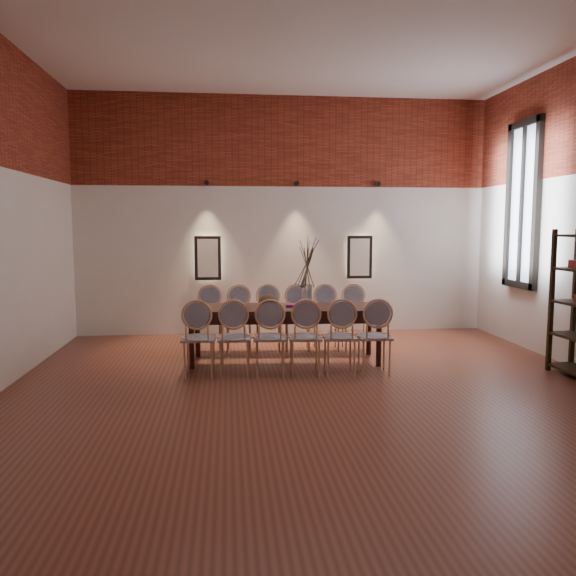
{
  "coord_description": "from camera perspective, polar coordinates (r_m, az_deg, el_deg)",
  "views": [
    {
      "loc": [
        -0.97,
        -6.08,
        1.84
      ],
      "look_at": [
        -0.21,
        0.99,
        1.05
      ],
      "focal_mm": 35.0,
      "sensor_mm": 36.0,
      "label": 1
    }
  ],
  "objects": [
    {
      "name": "chair_far_f",
      "position": [
        8.43,
        6.85,
        -3.06
      ],
      "size": [
        0.46,
        0.46,
        0.94
      ],
      "primitive_type": null,
      "rotation": [
        0.0,
        0.0,
        3.08
      ],
      "color": "tan",
      "rests_on": "floor"
    },
    {
      "name": "dried_branches",
      "position": [
        7.54,
        1.93,
        2.61
      ],
      "size": [
        0.5,
        0.5,
        0.7
      ],
      "primitive_type": null,
      "color": "#4C4230",
      "rests_on": "vase"
    },
    {
      "name": "chair_near_e",
      "position": [
        7.01,
        5.27,
        -4.96
      ],
      "size": [
        0.46,
        0.46,
        0.94
      ],
      "primitive_type": null,
      "rotation": [
        0.0,
        0.0,
        -0.06
      ],
      "color": "tan",
      "rests_on": "floor"
    },
    {
      "name": "chair_near_c",
      "position": [
        6.94,
        -1.86,
        -5.05
      ],
      "size": [
        0.46,
        0.46,
        0.94
      ],
      "primitive_type": null,
      "rotation": [
        0.0,
        0.0,
        -0.06
      ],
      "color": "tan",
      "rests_on": "floor"
    },
    {
      "name": "floor",
      "position": [
        6.42,
        2.82,
        -10.4
      ],
      "size": [
        7.0,
        7.0,
        0.02
      ],
      "primitive_type": "cube",
      "color": "brown",
      "rests_on": "ground"
    },
    {
      "name": "niche_right",
      "position": [
        9.81,
        7.25,
        3.13
      ],
      "size": [
        0.36,
        0.06,
        0.66
      ],
      "primitive_type": "cube",
      "color": "#FFEAC6",
      "rests_on": "wall_back"
    },
    {
      "name": "wall_back",
      "position": [
        9.67,
        -0.41,
        7.29
      ],
      "size": [
        7.0,
        0.1,
        4.0
      ],
      "primitive_type": "cube",
      "color": "silver",
      "rests_on": "ground"
    },
    {
      "name": "dining_table",
      "position": [
        7.65,
        -0.32,
        -4.7
      ],
      "size": [
        2.64,
        0.98,
        0.75
      ],
      "primitive_type": "cube",
      "rotation": [
        0.0,
        0.0,
        -0.06
      ],
      "color": "black",
      "rests_on": "floor"
    },
    {
      "name": "chair_near_a",
      "position": [
        6.98,
        -9.02,
        -5.06
      ],
      "size": [
        0.46,
        0.46,
        0.94
      ],
      "primitive_type": null,
      "rotation": [
        0.0,
        0.0,
        -0.06
      ],
      "color": "tan",
      "rests_on": "floor"
    },
    {
      "name": "spot_fixture_mid",
      "position": [
        9.59,
        0.88,
        10.59
      ],
      "size": [
        0.08,
        0.1,
        0.08
      ],
      "primitive_type": "cylinder",
      "rotation": [
        1.57,
        0.0,
        0.0
      ],
      "color": "black",
      "rests_on": "wall_back"
    },
    {
      "name": "window_mullion",
      "position": [
        9.2,
        22.69,
        7.79
      ],
      "size": [
        0.06,
        0.06,
        2.4
      ],
      "primitive_type": "cube",
      "color": "black",
      "rests_on": "wall_right"
    },
    {
      "name": "brick_band_back",
      "position": [
        9.71,
        -0.37,
        14.69
      ],
      "size": [
        7.0,
        0.02,
        1.5
      ],
      "primitive_type": "cube",
      "color": "maroon",
      "rests_on": "ground"
    },
    {
      "name": "chair_far_b",
      "position": [
        8.32,
        -5.02,
        -3.16
      ],
      "size": [
        0.46,
        0.46,
        0.94
      ],
      "primitive_type": null,
      "rotation": [
        0.0,
        0.0,
        3.08
      ],
      "color": "tan",
      "rests_on": "floor"
    },
    {
      "name": "window_frame",
      "position": [
        9.2,
        22.69,
        7.79
      ],
      "size": [
        0.08,
        0.9,
        2.5
      ],
      "primitive_type": "cube",
      "color": "black",
      "rests_on": "wall_right"
    },
    {
      "name": "wall_front",
      "position": [
        2.71,
        14.99,
        9.52
      ],
      "size": [
        7.0,
        0.1,
        4.0
      ],
      "primitive_type": "cube",
      "color": "silver",
      "rests_on": "ground"
    },
    {
      "name": "ceiling",
      "position": [
        6.52,
        3.04,
        25.76
      ],
      "size": [
        7.0,
        7.0,
        0.02
      ],
      "primitive_type": "cube",
      "color": "silver",
      "rests_on": "ground"
    },
    {
      "name": "chair_near_b",
      "position": [
        6.94,
        -5.45,
        -5.06
      ],
      "size": [
        0.46,
        0.46,
        0.94
      ],
      "primitive_type": null,
      "rotation": [
        0.0,
        0.0,
        -0.06
      ],
      "color": "tan",
      "rests_on": "floor"
    },
    {
      "name": "spot_fixture_right",
      "position": [
        9.86,
        9.11,
        10.39
      ],
      "size": [
        0.08,
        0.1,
        0.08
      ],
      "primitive_type": "cylinder",
      "rotation": [
        1.57,
        0.0,
        0.0
      ],
      "color": "black",
      "rests_on": "wall_back"
    },
    {
      "name": "chair_near_f",
      "position": [
        7.08,
        8.75,
        -4.89
      ],
      "size": [
        0.46,
        0.46,
        0.94
      ],
      "primitive_type": null,
      "rotation": [
        0.0,
        0.0,
        -0.06
      ],
      "color": "tan",
      "rests_on": "floor"
    },
    {
      "name": "chair_far_a",
      "position": [
        8.34,
        -7.99,
        -3.17
      ],
      "size": [
        0.46,
        0.46,
        0.94
      ],
      "primitive_type": null,
      "rotation": [
        0.0,
        0.0,
        3.08
      ],
      "color": "tan",
      "rests_on": "floor"
    },
    {
      "name": "book",
      "position": [
        7.63,
        0.79,
        -1.76
      ],
      "size": [
        0.27,
        0.19,
        0.03
      ],
      "primitive_type": "cube",
      "rotation": [
        0.0,
        0.0,
        -0.06
      ],
      "color": "#7E0D69",
      "rests_on": "dining_table"
    },
    {
      "name": "chair_far_c",
      "position": [
        8.31,
        -2.03,
        -3.15
      ],
      "size": [
        0.46,
        0.46,
        0.94
      ],
      "primitive_type": null,
      "rotation": [
        0.0,
        0.0,
        3.08
      ],
      "color": "tan",
      "rests_on": "floor"
    },
    {
      "name": "chair_near_d",
      "position": [
        6.96,
        1.72,
        -5.02
      ],
      "size": [
        0.46,
        0.46,
        0.94
      ],
      "primitive_type": null,
      "rotation": [
        0.0,
        0.0,
        -0.06
      ],
      "color": "tan",
      "rests_on": "floor"
    },
    {
      "name": "chair_far_d",
      "position": [
        8.33,
        0.96,
        -3.13
      ],
      "size": [
        0.46,
        0.46,
        0.94
      ],
      "primitive_type": null,
      "rotation": [
        0.0,
        0.0,
        3.08
      ],
      "color": "tan",
      "rests_on": "floor"
    },
    {
      "name": "bowl",
      "position": [
        7.52,
        -2.07,
        -1.31
      ],
      "size": [
        0.24,
        0.24,
        0.18
      ],
      "primitive_type": "ellipsoid",
      "color": "#563120",
      "rests_on": "dining_table"
    },
    {
      "name": "vase",
      "position": [
        7.58,
        1.92,
        -0.78
      ],
      "size": [
        0.14,
        0.14,
        0.3
      ],
      "primitive_type": "cylinder",
      "color": "silver",
      "rests_on": "dining_table"
    },
    {
      "name": "chair_far_e",
      "position": [
        8.37,
        3.92,
        -3.1
      ],
      "size": [
        0.46,
        0.46,
        0.94
      ],
      "primitive_type": null,
      "rotation": [
        0.0,
        0.0,
        3.08
      ],
      "color": "tan",
      "rests_on": "floor"
    },
    {
      "name": "spot_fixture_left",
      "position": [
        9.53,
        -8.27,
        10.55
      ],
      "size": [
        0.08,
        0.1,
        0.08
      ],
      "primitive_type": "cylinder",
      "rotation": [
        1.57,
        0.0,
        0.0
      ],
      "color": "black",
      "rests_on": "wall_back"
    },
    {
      "name": "niche_left",
      "position": [
        9.55,
        -8.14,
        3.04
      ],
      "size": [
        0.36,
        0.06,
        0.66
      ],
      "primitive_type": "cube",
      "color": "#FFEAC6",
      "rests_on": "wall_back"
    },
    {
      "name": "window_glass",
      "position": [
        9.21,
        22.8,
        7.78
      ],
      "size": [
        0.02,
        0.78,
        2.38
      ],
      "primitive_type": "cube",
      "color": "silver",
      "rests_on": "wall_right"
    }
  ]
}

